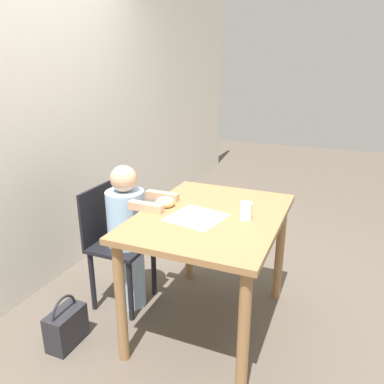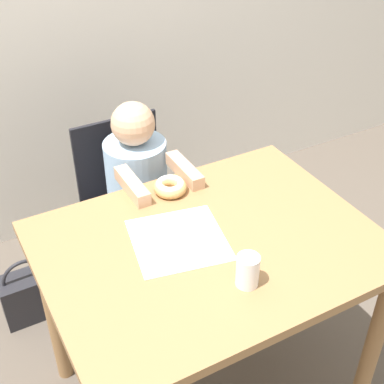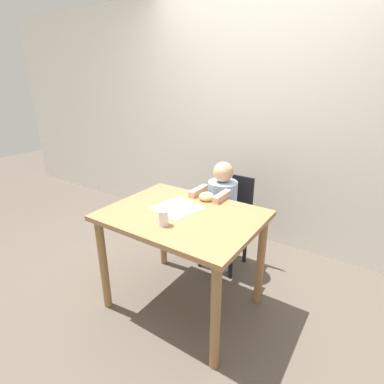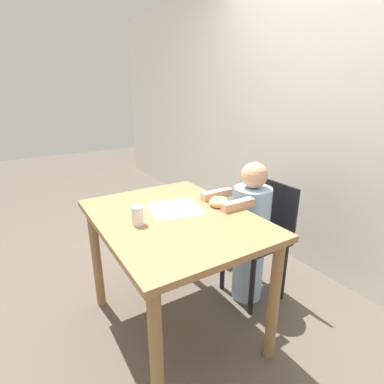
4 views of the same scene
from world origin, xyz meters
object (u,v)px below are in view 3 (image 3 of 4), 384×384
donut (207,197)px  cup (164,218)px  handbag (184,234)px  child_figure (221,217)px  chair (227,219)px

donut → cup: size_ratio=1.19×
donut → handbag: bearing=140.8°
child_figure → donut: (0.01, -0.28, 0.30)m
chair → handbag: (-0.51, 0.04, -0.33)m
chair → donut: 0.52m
handbag → cup: cup is taller
child_figure → cup: size_ratio=9.92×
child_figure → handbag: (-0.51, 0.14, -0.39)m
child_figure → handbag: size_ratio=3.07×
handbag → cup: (0.51, -0.94, 0.71)m
handbag → chair: bearing=-4.0°
donut → handbag: donut is taller
chair → child_figure: child_figure is taller
donut → cup: cup is taller
donut → chair: bearing=91.6°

